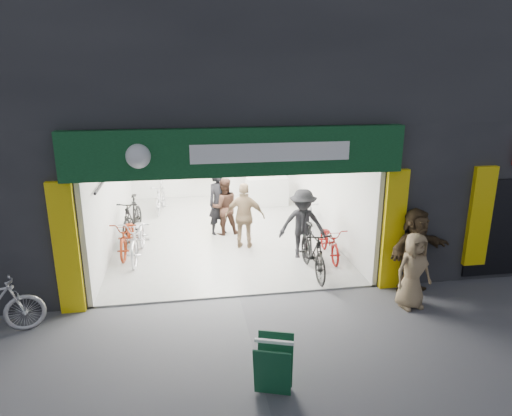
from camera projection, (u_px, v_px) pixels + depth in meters
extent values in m
plane|color=#56565B|center=(239.00, 297.00, 9.44)|extent=(60.00, 60.00, 0.00)
cube|color=#232326|center=(250.00, 24.00, 12.67)|extent=(16.00, 10.00, 4.50)
cube|color=#232326|center=(22.00, 173.00, 12.81)|extent=(5.00, 10.00, 3.50)
cube|color=#232326|center=(405.00, 160.00, 14.59)|extent=(6.00, 10.00, 3.50)
cube|color=#9E9E99|center=(222.00, 232.00, 13.22)|extent=(6.00, 8.00, 0.04)
cube|color=silver|center=(211.00, 154.00, 16.64)|extent=(6.00, 0.20, 3.20)
cube|color=silver|center=(112.00, 183.00, 12.30)|extent=(0.10, 8.00, 3.20)
cube|color=silver|center=(322.00, 175.00, 13.22)|extent=(0.10, 8.00, 3.20)
cube|color=white|center=(219.00, 119.00, 12.29)|extent=(6.00, 8.00, 0.10)
cube|color=black|center=(237.00, 134.00, 8.57)|extent=(6.00, 0.30, 0.30)
cube|color=#0C3616|center=(238.00, 152.00, 8.45)|extent=(6.40, 0.25, 0.90)
cube|color=white|center=(272.00, 152.00, 8.41)|extent=(3.00, 0.02, 0.35)
cube|color=yellow|center=(66.00, 249.00, 8.51)|extent=(0.45, 0.12, 2.60)
cube|color=yellow|center=(393.00, 230.00, 9.51)|extent=(0.45, 0.12, 2.60)
cube|color=yellow|center=(480.00, 217.00, 9.76)|extent=(0.50, 0.12, 2.20)
cylinder|color=black|center=(112.00, 169.00, 11.61)|extent=(0.06, 5.00, 0.06)
cube|color=silver|center=(267.00, 192.00, 15.72)|extent=(1.40, 0.60, 1.00)
cube|color=white|center=(231.00, 136.00, 9.66)|extent=(1.30, 0.35, 0.04)
cube|color=white|center=(223.00, 126.00, 11.36)|extent=(1.30, 0.35, 0.04)
cube|color=white|center=(217.00, 119.00, 13.06)|extent=(1.30, 0.35, 0.04)
cube|color=white|center=(212.00, 113.00, 14.76)|extent=(1.30, 0.35, 0.04)
imported|color=silver|center=(138.00, 237.00, 11.29)|extent=(0.84, 2.10, 1.08)
imported|color=black|center=(132.00, 218.00, 12.68)|extent=(0.85, 2.00, 1.16)
imported|color=maroon|center=(127.00, 236.00, 11.57)|extent=(0.73, 1.84, 0.95)
imported|color=#B6B6BB|center=(161.00, 198.00, 14.98)|extent=(0.67, 1.70, 0.99)
imported|color=black|center=(313.00, 251.00, 10.35)|extent=(0.54, 1.92, 1.15)
imported|color=maroon|center=(330.00, 241.00, 11.34)|extent=(0.66, 1.68, 0.87)
imported|color=#AFAFB4|center=(307.00, 215.00, 13.30)|extent=(0.48, 1.59, 0.95)
imported|color=black|center=(219.00, 203.00, 12.80)|extent=(0.82, 0.72, 1.88)
imported|color=#3E261C|center=(224.00, 207.00, 12.81)|extent=(0.88, 0.73, 1.66)
imported|color=black|center=(303.00, 225.00, 11.16)|extent=(1.24, 0.85, 1.78)
imported|color=#8B6F51|center=(245.00, 217.00, 11.78)|extent=(1.11, 0.67, 1.77)
imported|color=#8A7150|center=(413.00, 271.00, 8.85)|extent=(0.82, 0.60, 1.54)
imported|color=#3A2B1A|center=(414.00, 251.00, 9.46)|extent=(1.77, 1.18, 1.83)
cube|color=#104226|center=(272.00, 373.00, 6.38)|extent=(0.56, 0.36, 0.80)
cube|color=#104226|center=(275.00, 359.00, 6.71)|extent=(0.56, 0.36, 0.80)
cube|color=white|center=(274.00, 342.00, 6.43)|extent=(0.54, 0.23, 0.05)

